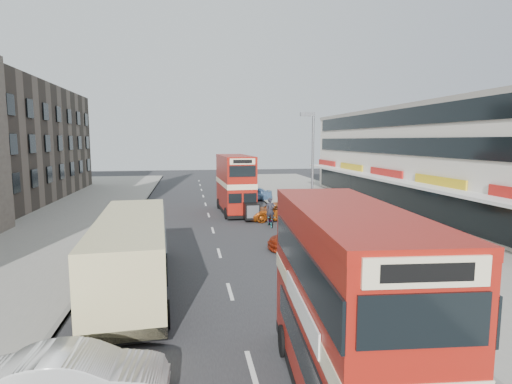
{
  "coord_description": "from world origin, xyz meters",
  "views": [
    {
      "loc": [
        -1.63,
        -8.59,
        6.32
      ],
      "look_at": [
        1.0,
        7.37,
        4.28
      ],
      "focal_mm": 28.94,
      "sensor_mm": 36.0,
      "label": 1
    }
  ],
  "objects_px": {
    "street_lamp": "(311,163)",
    "pedestrian_near": "(350,228)",
    "coach": "(132,251)",
    "car_right_b": "(276,211)",
    "pedestrian_far": "(293,198)",
    "cyclist": "(270,217)",
    "bus_second": "(235,184)",
    "bus_main": "(347,307)",
    "car_left_front": "(77,378)",
    "car_right_a": "(307,238)",
    "car_right_c": "(251,194)"
  },
  "relations": [
    {
      "from": "street_lamp",
      "to": "pedestrian_near",
      "type": "height_order",
      "value": "street_lamp"
    },
    {
      "from": "coach",
      "to": "car_right_b",
      "type": "distance_m",
      "value": 16.83
    },
    {
      "from": "coach",
      "to": "pedestrian_far",
      "type": "relative_size",
      "value": 6.71
    },
    {
      "from": "car_right_b",
      "to": "pedestrian_far",
      "type": "xyz_separation_m",
      "value": [
        2.78,
        5.42,
        0.28
      ]
    },
    {
      "from": "pedestrian_near",
      "to": "cyclist",
      "type": "xyz_separation_m",
      "value": [
        -3.67,
        5.99,
        -0.27
      ]
    },
    {
      "from": "bus_second",
      "to": "car_right_b",
      "type": "relative_size",
      "value": 1.79
    },
    {
      "from": "coach",
      "to": "pedestrian_far",
      "type": "bearing_deg",
      "value": 54.68
    },
    {
      "from": "street_lamp",
      "to": "car_right_b",
      "type": "xyz_separation_m",
      "value": [
        -1.35,
        5.02,
        -4.1
      ]
    },
    {
      "from": "car_right_b",
      "to": "bus_main",
      "type": "bearing_deg",
      "value": -11.99
    },
    {
      "from": "pedestrian_far",
      "to": "cyclist",
      "type": "bearing_deg",
      "value": -111.87
    },
    {
      "from": "bus_second",
      "to": "coach",
      "type": "xyz_separation_m",
      "value": [
        -6.43,
        -17.79,
        -0.86
      ]
    },
    {
      "from": "car_right_b",
      "to": "street_lamp",
      "type": "bearing_deg",
      "value": 11.04
    },
    {
      "from": "car_left_front",
      "to": "car_right_a",
      "type": "bearing_deg",
      "value": -34.59
    },
    {
      "from": "bus_second",
      "to": "pedestrian_far",
      "type": "xyz_separation_m",
      "value": [
        5.57,
        1.68,
        -1.58
      ]
    },
    {
      "from": "bus_main",
      "to": "car_left_front",
      "type": "distance_m",
      "value": 6.62
    },
    {
      "from": "car_right_a",
      "to": "cyclist",
      "type": "relative_size",
      "value": 2.2
    },
    {
      "from": "coach",
      "to": "car_right_c",
      "type": "xyz_separation_m",
      "value": [
        8.89,
        24.63,
        -0.96
      ]
    },
    {
      "from": "bus_second",
      "to": "pedestrian_far",
      "type": "relative_size",
      "value": 5.41
    },
    {
      "from": "bus_second",
      "to": "pedestrian_far",
      "type": "bearing_deg",
      "value": -165.63
    },
    {
      "from": "car_left_front",
      "to": "pedestrian_far",
      "type": "distance_m",
      "value": 29.94
    },
    {
      "from": "car_right_a",
      "to": "cyclist",
      "type": "bearing_deg",
      "value": -171.49
    },
    {
      "from": "bus_main",
      "to": "pedestrian_near",
      "type": "xyz_separation_m",
      "value": [
        5.94,
        14.35,
        -1.41
      ]
    },
    {
      "from": "car_right_c",
      "to": "pedestrian_near",
      "type": "relative_size",
      "value": 2.44
    },
    {
      "from": "street_lamp",
      "to": "bus_main",
      "type": "height_order",
      "value": "street_lamp"
    },
    {
      "from": "bus_second",
      "to": "car_right_a",
      "type": "xyz_separation_m",
      "value": [
        2.75,
        -12.72,
        -1.87
      ]
    },
    {
      "from": "coach",
      "to": "car_right_a",
      "type": "xyz_separation_m",
      "value": [
        9.18,
        5.07,
        -1.01
      ]
    },
    {
      "from": "street_lamp",
      "to": "car_right_b",
      "type": "distance_m",
      "value": 6.62
    },
    {
      "from": "car_right_a",
      "to": "cyclist",
      "type": "height_order",
      "value": "cyclist"
    },
    {
      "from": "car_left_front",
      "to": "car_right_a",
      "type": "distance_m",
      "value": 16.0
    },
    {
      "from": "bus_second",
      "to": "pedestrian_near",
      "type": "distance_m",
      "value": 13.53
    },
    {
      "from": "bus_second",
      "to": "car_right_a",
      "type": "distance_m",
      "value": 13.15
    },
    {
      "from": "bus_main",
      "to": "car_right_b",
      "type": "bearing_deg",
      "value": -93.28
    },
    {
      "from": "car_right_a",
      "to": "coach",
      "type": "bearing_deg",
      "value": -60.49
    },
    {
      "from": "car_left_front",
      "to": "car_right_c",
      "type": "relative_size",
      "value": 0.99
    },
    {
      "from": "coach",
      "to": "car_right_c",
      "type": "bearing_deg",
      "value": 66.48
    },
    {
      "from": "pedestrian_near",
      "to": "coach",
      "type": "bearing_deg",
      "value": 25.84
    },
    {
      "from": "bus_second",
      "to": "coach",
      "type": "relative_size",
      "value": 0.81
    },
    {
      "from": "car_left_front",
      "to": "car_right_a",
      "type": "xyz_separation_m",
      "value": [
        9.48,
        12.9,
        -0.02
      ]
    },
    {
      "from": "car_right_c",
      "to": "street_lamp",
      "type": "bearing_deg",
      "value": -0.98
    },
    {
      "from": "bus_second",
      "to": "bus_main",
      "type": "bearing_deg",
      "value": 86.69
    },
    {
      "from": "coach",
      "to": "pedestrian_near",
      "type": "height_order",
      "value": "coach"
    },
    {
      "from": "car_right_a",
      "to": "car_right_c",
      "type": "distance_m",
      "value": 19.57
    },
    {
      "from": "street_lamp",
      "to": "car_right_a",
      "type": "relative_size",
      "value": 1.74
    },
    {
      "from": "street_lamp",
      "to": "bus_main",
      "type": "distance_m",
      "value": 18.56
    },
    {
      "from": "car_right_c",
      "to": "pedestrian_far",
      "type": "distance_m",
      "value": 6.03
    },
    {
      "from": "bus_main",
      "to": "pedestrian_near",
      "type": "distance_m",
      "value": 15.6
    },
    {
      "from": "street_lamp",
      "to": "bus_second",
      "type": "height_order",
      "value": "street_lamp"
    },
    {
      "from": "cyclist",
      "to": "coach",
      "type": "bearing_deg",
      "value": -126.38
    },
    {
      "from": "coach",
      "to": "car_right_a",
      "type": "bearing_deg",
      "value": 25.22
    },
    {
      "from": "pedestrian_far",
      "to": "cyclist",
      "type": "distance_m",
      "value": 8.77
    }
  ]
}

